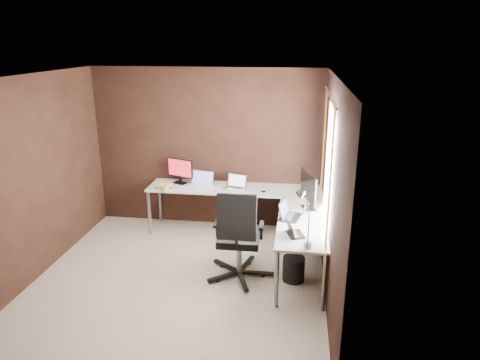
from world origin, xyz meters
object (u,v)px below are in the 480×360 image
laptop_black_big (288,214)px  monitor_right (308,189)px  laptop_silver (236,186)px  book_stack (163,187)px  laptop_black_small (294,232)px  wastebasket (294,269)px  desk_lamp (303,212)px  drawer_pedestal (296,227)px  laptop_white (201,184)px  office_chair (239,252)px  monitor_left (180,170)px

laptop_black_big → monitor_right: bearing=-23.2°
laptop_silver → book_stack: bearing=-155.1°
laptop_black_small → book_stack: size_ratio=1.05×
laptop_black_big → wastebasket: (0.10, -0.28, -0.62)m
laptop_silver → desk_lamp: (1.00, -1.75, 0.35)m
drawer_pedestal → monitor_right: size_ratio=1.01×
laptop_silver → book_stack: (-1.09, -0.17, -0.01)m
monitor_right → laptop_white: bearing=50.5°
laptop_black_big → office_chair: (-0.59, -0.30, -0.43)m
laptop_white → laptop_silver: laptop_white is taller
laptop_black_small → monitor_left: bearing=29.4°
monitor_right → laptop_white: monitor_right is taller
office_chair → wastebasket: size_ratio=3.78×
monitor_right → laptop_white: size_ratio=1.49×
laptop_white → laptop_black_big: (1.36, -1.01, -0.00)m
book_stack → drawer_pedestal: bearing=-4.2°
laptop_silver → office_chair: bearing=-63.9°
desk_lamp → wastebasket: bearing=90.2°
laptop_black_small → wastebasket: bearing=-22.7°
drawer_pedestal → desk_lamp: 1.66m
laptop_black_small → desk_lamp: bearing=-176.6°
laptop_silver → monitor_left: bearing=-172.8°
monitor_left → office_chair: 1.93m
drawer_pedestal → monitor_left: monitor_left is taller
wastebasket → monitor_left: bearing=141.9°
wastebasket → office_chair: bearing=-178.4°
wastebasket → laptop_black_small: bearing=-94.7°
laptop_black_big → desk_lamp: (0.18, -0.75, 0.35)m
laptop_black_small → office_chair: bearing=54.5°
drawer_pedestal → laptop_silver: laptop_silver is taller
drawer_pedestal → monitor_right: (0.14, -0.35, 0.71)m
monitor_right → book_stack: bearing=60.1°
monitor_left → monitor_right: size_ratio=0.72×
drawer_pedestal → monitor_left: 1.99m
monitor_right → laptop_black_big: size_ratio=1.56×
laptop_black_small → office_chair: (-0.67, 0.21, -0.42)m
drawer_pedestal → laptop_white: (-1.47, 0.32, 0.48)m
laptop_black_small → desk_lamp: 0.44m
laptop_silver → wastebasket: size_ratio=1.15×
monitor_right → book_stack: 2.23m
drawer_pedestal → laptop_silver: size_ratio=1.66×
laptop_silver → book_stack: laptop_silver is taller
laptop_black_big → desk_lamp: size_ratio=0.61×
laptop_black_small → drawer_pedestal: bearing=-19.2°
monitor_right → wastebasket: (-0.15, -0.62, -0.86)m
laptop_silver → wastebasket: laptop_silver is taller
drawer_pedestal → laptop_white: laptop_white is taller
book_stack → wastebasket: bearing=-29.1°
laptop_white → office_chair: bearing=-46.7°
monitor_left → laptop_white: (0.36, -0.14, -0.17)m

